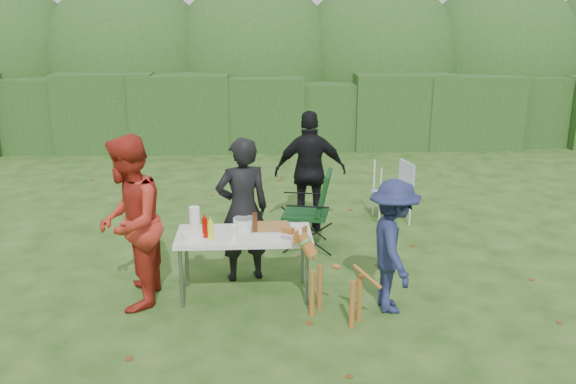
{
  "coord_description": "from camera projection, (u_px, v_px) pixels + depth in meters",
  "views": [
    {
      "loc": [
        -0.03,
        -6.34,
        3.1
      ],
      "look_at": [
        0.37,
        0.75,
        1.0
      ],
      "focal_mm": 38.0,
      "sensor_mm": 36.0,
      "label": 1
    }
  ],
  "objects": [
    {
      "name": "shrub_backdrop",
      "position": [
        255.0,
        73.0,
        15.69
      ],
      "size": [
        20.0,
        2.6,
        3.2
      ],
      "primitive_type": "ellipsoid",
      "color": "#3D6628",
      "rests_on": "ground"
    },
    {
      "name": "beer_bottle",
      "position": [
        255.0,
        223.0,
        6.74
      ],
      "size": [
        0.06,
        0.06,
        0.24
      ],
      "primitive_type": "cylinder",
      "color": "#47230F",
      "rests_on": "folding_table"
    },
    {
      "name": "paper_towel_roll",
      "position": [
        195.0,
        218.0,
        6.87
      ],
      "size": [
        0.12,
        0.12,
        0.26
      ],
      "primitive_type": "cylinder",
      "color": "white",
      "rests_on": "folding_table"
    },
    {
      "name": "dog",
      "position": [
        336.0,
        279.0,
        6.3
      ],
      "size": [
        0.98,
        0.86,
        0.89
      ],
      "primitive_type": null,
      "rotation": [
        0.0,
        0.0,
        2.52
      ],
      "color": "#995A23",
      "rests_on": "ground"
    },
    {
      "name": "pasta_bowl",
      "position": [
        245.0,
        222.0,
        6.97
      ],
      "size": [
        0.26,
        0.26,
        0.1
      ],
      "primitive_type": "cylinder",
      "color": "silver",
      "rests_on": "folding_table"
    },
    {
      "name": "cup_stack",
      "position": [
        234.0,
        233.0,
        6.52
      ],
      "size": [
        0.08,
        0.08,
        0.18
      ],
      "primitive_type": "cylinder",
      "color": "white",
      "rests_on": "folding_table"
    },
    {
      "name": "plate_stack",
      "position": [
        193.0,
        235.0,
        6.64
      ],
      "size": [
        0.24,
        0.24,
        0.05
      ],
      "primitive_type": "cylinder",
      "color": "white",
      "rests_on": "folding_table"
    },
    {
      "name": "food_tray",
      "position": [
        270.0,
        228.0,
        6.89
      ],
      "size": [
        0.45,
        0.3,
        0.02
      ],
      "primitive_type": "cube",
      "color": "#B7B7BA",
      "rests_on": "folding_table"
    },
    {
      "name": "hedge_row",
      "position": [
        255.0,
        112.0,
        14.37
      ],
      "size": [
        22.0,
        1.4,
        1.7
      ],
      "primitive_type": "cube",
      "color": "#23471C",
      "rests_on": "ground"
    },
    {
      "name": "camping_chair",
      "position": [
        306.0,
        209.0,
        8.24
      ],
      "size": [
        0.81,
        0.81,
        1.08
      ],
      "primitive_type": null,
      "rotation": [
        0.0,
        0.0,
        2.92
      ],
      "color": "#103917",
      "rests_on": "ground"
    },
    {
      "name": "ground",
      "position": [
        260.0,
        295.0,
        6.95
      ],
      "size": [
        80.0,
        80.0,
        0.0
      ],
      "primitive_type": "plane",
      "color": "#1E4211"
    },
    {
      "name": "person_cook",
      "position": [
        243.0,
        210.0,
        7.16
      ],
      "size": [
        0.72,
        0.56,
        1.74
      ],
      "primitive_type": "imported",
      "rotation": [
        0.0,
        0.0,
        3.39
      ],
      "color": "black",
      "rests_on": "ground"
    },
    {
      "name": "child",
      "position": [
        393.0,
        246.0,
        6.44
      ],
      "size": [
        0.55,
        0.94,
        1.45
      ],
      "primitive_type": "imported",
      "rotation": [
        0.0,
        0.0,
        1.58
      ],
      "color": "#1E254E",
      "rests_on": "ground"
    },
    {
      "name": "folding_table",
      "position": [
        244.0,
        238.0,
        6.77
      ],
      "size": [
        1.5,
        0.7,
        0.74
      ],
      "color": "silver",
      "rests_on": "ground"
    },
    {
      "name": "person_black_puffy",
      "position": [
        310.0,
        172.0,
        8.82
      ],
      "size": [
        1.04,
        0.44,
        1.77
      ],
      "primitive_type": "imported",
      "rotation": [
        0.0,
        0.0,
        3.15
      ],
      "color": "black",
      "rests_on": "ground"
    },
    {
      "name": "person_red_jacket",
      "position": [
        129.0,
        223.0,
        6.49
      ],
      "size": [
        0.72,
        0.92,
        1.89
      ],
      "primitive_type": "imported",
      "rotation": [
        0.0,
        0.0,
        -1.58
      ],
      "color": "#AD2A1D",
      "rests_on": "ground"
    },
    {
      "name": "ketchup_bottle",
      "position": [
        205.0,
        228.0,
        6.62
      ],
      "size": [
        0.06,
        0.06,
        0.22
      ],
      "primitive_type": "cylinder",
      "color": "#A50A00",
      "rests_on": "folding_table"
    },
    {
      "name": "focaccia_bread",
      "position": [
        270.0,
        226.0,
        6.89
      ],
      "size": [
        0.4,
        0.26,
        0.04
      ],
      "primitive_type": "cube",
      "color": "olive",
      "rests_on": "food_tray"
    },
    {
      "name": "lawn_chair",
      "position": [
        392.0,
        191.0,
        9.33
      ],
      "size": [
        0.65,
        0.65,
        0.92
      ],
      "primitive_type": null,
      "rotation": [
        0.0,
        0.0,
        3.34
      ],
      "color": "#3C5EAD",
      "rests_on": "ground"
    },
    {
      "name": "mustard_bottle",
      "position": [
        211.0,
        230.0,
        6.57
      ],
      "size": [
        0.06,
        0.06,
        0.2
      ],
      "primitive_type": "cylinder",
      "color": "yellow",
      "rests_on": "folding_table"
    }
  ]
}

